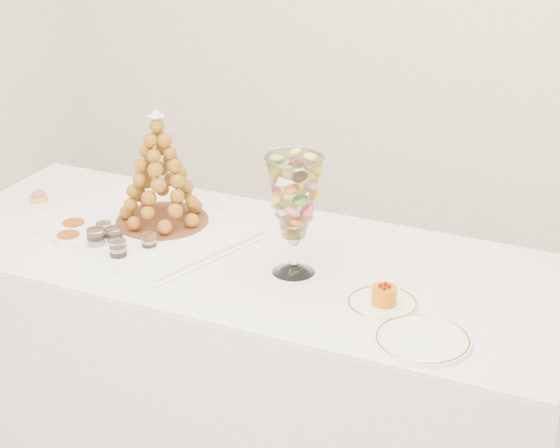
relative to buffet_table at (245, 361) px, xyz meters
The scene contains 15 objects.
buffet_table is the anchor object (origin of this frame).
lace_tray 0.55m from the buffet_table, behind, with size 0.64×0.48×0.02m, color white.
macaron_vase 0.66m from the buffet_table, ahead, with size 0.17×0.17×0.37m.
cake_plate 0.65m from the buffet_table, 10.43° to the right, with size 0.20×0.20×0.01m, color white.
spare_plate 0.82m from the buffet_table, 18.36° to the right, with size 0.26×0.26×0.01m, color white.
pink_tart 0.95m from the buffet_table, behind, with size 0.06×0.06×0.04m.
verrine_a 0.63m from the buffet_table, 162.80° to the right, with size 0.05×0.05×0.07m, color white.
verrine_b 0.59m from the buffet_table, 158.58° to the right, with size 0.05×0.05×0.07m, color white.
verrine_c 0.52m from the buffet_table, 154.34° to the right, with size 0.05×0.05×0.06m, color white.
verrine_d 0.63m from the buffet_table, 154.82° to the right, with size 0.05×0.05×0.07m, color white.
verrine_e 0.58m from the buffet_table, 143.47° to the right, with size 0.05×0.05×0.07m, color white.
ramekin_back 0.72m from the buffet_table, 169.09° to the right, with size 0.08×0.08×0.03m, color white.
ramekin_front 0.70m from the buffet_table, 160.22° to the right, with size 0.08×0.08×0.03m, color white.
croquembouche 0.69m from the buffet_table, behind, with size 0.31×0.31×0.38m.
mousse_cake 0.68m from the buffet_table, 10.72° to the right, with size 0.07×0.07×0.06m.
Camera 1 is at (1.20, -2.02, 2.08)m, focal length 60.00 mm.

